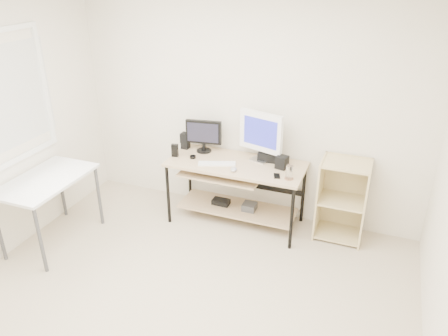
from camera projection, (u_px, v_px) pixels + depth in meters
name	position (u px, v px, depth m)	size (l,w,h in m)	color
room	(146.00, 177.00, 3.21)	(4.01, 4.01, 2.62)	#C2B195
desk	(234.00, 180.00, 4.87)	(1.50, 0.65, 0.75)	tan
side_table	(47.00, 186.00, 4.46)	(0.60, 1.00, 0.75)	white
shelf_unit	(342.00, 198.00, 4.66)	(0.50, 0.40, 0.90)	#D7C286
black_monitor	(204.00, 134.00, 4.96)	(0.41, 0.17, 0.38)	black
white_imac	(261.00, 133.00, 4.69)	(0.51, 0.19, 0.55)	silver
keyboard	(217.00, 164.00, 4.73)	(0.40, 0.11, 0.01)	white
mouse	(234.00, 169.00, 4.58)	(0.07, 0.11, 0.04)	#ABABB0
center_speaker	(267.00, 157.00, 4.78)	(0.20, 0.09, 0.10)	black
speaker_left	(185.00, 140.00, 5.09)	(0.10, 0.10, 0.19)	black
speaker_right	(282.00, 162.00, 4.62)	(0.11, 0.11, 0.14)	black
audio_controller	(175.00, 150.00, 4.89)	(0.07, 0.05, 0.15)	black
volume_puck	(193.00, 157.00, 4.87)	(0.07, 0.07, 0.03)	black
smartphone	(277.00, 176.00, 4.47)	(0.06, 0.11, 0.01)	black
coaster	(289.00, 179.00, 4.42)	(0.09, 0.09, 0.01)	#936242
drinking_glass	(289.00, 172.00, 4.39)	(0.07, 0.07, 0.14)	white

